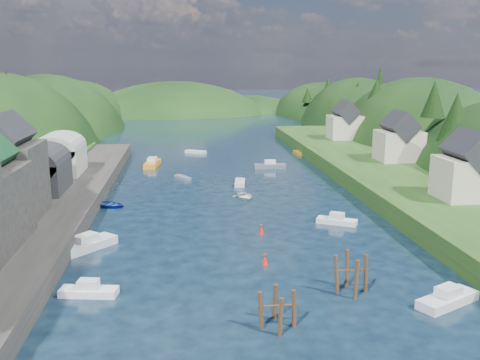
{
  "coord_description": "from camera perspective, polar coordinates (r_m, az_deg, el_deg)",
  "views": [
    {
      "loc": [
        -7.04,
        -37.58,
        18.37
      ],
      "look_at": [
        0.0,
        28.0,
        4.0
      ],
      "focal_mm": 40.0,
      "sensor_mm": 36.0,
      "label": 1
    }
  ],
  "objects": [
    {
      "name": "hill_trees",
      "position": [
        102.74,
        -2.09,
        8.2
      ],
      "size": [
        92.26,
        148.41,
        12.78
      ],
      "color": "black",
      "rests_on": "ground"
    },
    {
      "name": "terrace_right",
      "position": [
        85.67,
        15.97,
        0.25
      ],
      "size": [
        16.0,
        120.0,
        2.4
      ],
      "primitive_type": "cube",
      "color": "#234719",
      "rests_on": "ground"
    },
    {
      "name": "ground",
      "position": [
        89.76,
        -1.5,
        0.48
      ],
      "size": [
        600.0,
        600.0,
        0.0
      ],
      "primitive_type": "plane",
      "color": "black",
      "rests_on": "ground"
    },
    {
      "name": "quay_left",
      "position": [
        62.48,
        -21.68,
        -4.75
      ],
      "size": [
        12.0,
        110.0,
        2.0
      ],
      "primitive_type": "cube",
      "color": "#2D2B28",
      "rests_on": "ground"
    },
    {
      "name": "channel_buoy_far",
      "position": [
        59.22,
        2.3,
        -5.3
      ],
      "size": [
        0.7,
        0.7,
        1.1
      ],
      "color": "#B51A0E",
      "rests_on": "ground"
    },
    {
      "name": "piling_cluster_near",
      "position": [
        39.04,
        4.04,
        -13.94
      ],
      "size": [
        2.85,
        2.7,
        3.41
      ],
      "color": "#382314",
      "rests_on": "ground"
    },
    {
      "name": "right_bank_cottages",
      "position": [
        93.62,
        15.96,
        4.13
      ],
      "size": [
        9.0,
        59.24,
        8.41
      ],
      "color": "beige",
      "rests_on": "terrace_right"
    },
    {
      "name": "channel_buoy_near",
      "position": [
        50.36,
        2.68,
        -8.53
      ],
      "size": [
        0.7,
        0.7,
        1.1
      ],
      "color": "#B51A0E",
      "rests_on": "ground"
    },
    {
      "name": "piling_cluster_far",
      "position": [
        45.19,
        11.79,
        -10.09
      ],
      "size": [
        2.93,
        2.77,
        3.86
      ],
      "color": "#382314",
      "rests_on": "ground"
    },
    {
      "name": "hillside_left",
      "position": [
        121.7,
        -24.14,
        -1.33
      ],
      "size": [
        44.0,
        245.56,
        52.0
      ],
      "color": "black",
      "rests_on": "ground"
    },
    {
      "name": "boat_sheds",
      "position": [
        79.97,
        -19.77,
        2.14
      ],
      "size": [
        7.0,
        21.0,
        7.5
      ],
      "color": "#2D2D30",
      "rests_on": "quay_left"
    },
    {
      "name": "far_hills",
      "position": [
        213.74,
        -3.87,
        4.42
      ],
      "size": [
        103.0,
        68.0,
        44.0
      ],
      "color": "black",
      "rests_on": "ground"
    },
    {
      "name": "hillside_right",
      "position": [
        126.67,
        18.28,
        -0.08
      ],
      "size": [
        36.0,
        245.56,
        48.0
      ],
      "color": "black",
      "rests_on": "ground"
    },
    {
      "name": "moored_boats",
      "position": [
        59.03,
        -4.26,
        -5.27
      ],
      "size": [
        37.53,
        91.16,
        2.3
      ],
      "color": "navy",
      "rests_on": "ground"
    }
  ]
}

